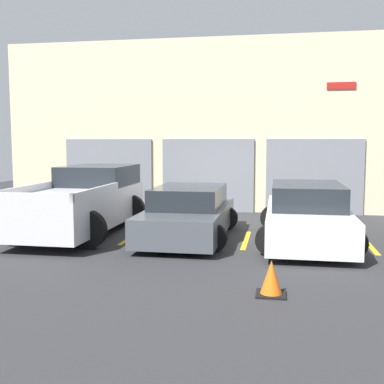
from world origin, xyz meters
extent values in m
plane|color=#2D2D30|center=(0.00, 0.00, 0.00)|extent=(28.00, 28.00, 0.00)
cube|color=beige|center=(0.00, 3.30, 2.93)|extent=(14.94, 0.60, 5.86)
cube|color=slate|center=(-3.74, 2.96, 1.24)|extent=(3.14, 0.08, 2.48)
cube|color=slate|center=(-0.20, 2.96, 1.24)|extent=(3.14, 0.08, 2.48)
cube|color=slate|center=(3.34, 2.96, 1.24)|extent=(3.14, 0.08, 2.48)
cube|color=#B21E19|center=(4.11, 2.97, 4.17)|extent=(0.90, 0.03, 0.22)
cube|color=silver|center=(-2.85, -1.69, 0.70)|extent=(1.92, 5.07, 0.92)
cube|color=#1E2328|center=(-2.85, -0.30, 1.44)|extent=(1.76, 2.28, 0.55)
cube|color=silver|center=(-3.77, -2.83, 1.25)|extent=(0.08, 2.79, 0.18)
cube|color=silver|center=(-1.93, -2.83, 1.25)|extent=(0.08, 2.79, 0.18)
cube|color=silver|center=(-2.85, -4.19, 1.25)|extent=(1.92, 0.08, 0.18)
cylinder|color=black|center=(-3.70, -0.12, 0.44)|extent=(0.87, 0.22, 0.87)
cylinder|color=black|center=(-2.00, -0.12, 0.44)|extent=(0.87, 0.22, 0.87)
cylinder|color=black|center=(-3.70, -3.26, 0.44)|extent=(0.87, 0.22, 0.87)
cylinder|color=black|center=(-2.00, -3.26, 0.44)|extent=(0.87, 0.22, 0.87)
cube|color=white|center=(2.85, -1.69, 0.50)|extent=(1.84, 4.79, 0.70)
cube|color=#1E2328|center=(2.85, -1.57, 1.12)|extent=(1.61, 2.63, 0.55)
cylinder|color=black|center=(2.04, -0.21, 0.33)|extent=(0.67, 0.22, 0.67)
cylinder|color=black|center=(3.66, -0.21, 0.33)|extent=(0.67, 0.22, 0.67)
cylinder|color=black|center=(2.04, -3.18, 0.33)|extent=(0.67, 0.22, 0.67)
cylinder|color=black|center=(3.66, -3.18, 0.33)|extent=(0.67, 0.22, 0.67)
cube|color=#474C51|center=(0.00, -1.69, 0.46)|extent=(1.83, 4.42, 0.64)
cube|color=#1E2328|center=(0.00, -1.58, 1.03)|extent=(1.61, 2.43, 0.50)
cylinder|color=black|center=(-0.80, -0.32, 0.31)|extent=(0.61, 0.22, 0.61)
cylinder|color=black|center=(0.80, -0.32, 0.31)|extent=(0.61, 0.22, 0.61)
cylinder|color=black|center=(-0.80, -3.06, 0.31)|extent=(0.61, 0.22, 0.61)
cylinder|color=black|center=(0.80, -3.06, 0.31)|extent=(0.61, 0.22, 0.61)
cube|color=gold|center=(-4.28, -1.69, 0.00)|extent=(0.12, 2.20, 0.01)
cube|color=gold|center=(-1.43, -1.69, 0.00)|extent=(0.12, 2.20, 0.01)
cube|color=gold|center=(1.43, -1.69, 0.00)|extent=(0.12, 2.20, 0.01)
cube|color=gold|center=(4.28, -1.69, 0.00)|extent=(0.12, 2.20, 0.01)
cube|color=black|center=(2.09, -5.85, 0.01)|extent=(0.47, 0.47, 0.03)
cone|color=orange|center=(2.09, -5.85, 0.28)|extent=(0.36, 0.36, 0.55)
camera|label=1|loc=(2.16, -13.25, 2.39)|focal=45.00mm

